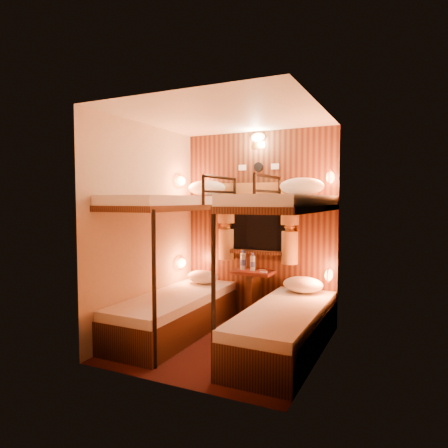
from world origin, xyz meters
The scene contains 22 objects.
floor centered at (0.00, 0.00, 0.00)m, with size 2.10×2.10×0.00m, color #38170F.
ceiling centered at (0.00, 0.00, 2.40)m, with size 2.10×2.10×0.00m, color silver.
wall_back centered at (0.00, 1.05, 1.20)m, with size 2.40×2.40×0.00m, color #C6B293.
wall_front centered at (0.00, -1.05, 1.20)m, with size 2.40×2.40×0.00m, color #C6B293.
wall_left centered at (-1.00, 0.00, 1.20)m, with size 2.40×2.40×0.00m, color #C6B293.
wall_right centered at (1.00, 0.00, 1.20)m, with size 2.40×2.40×0.00m, color #C6B293.
back_panel centered at (0.00, 1.04, 1.20)m, with size 2.00×0.03×2.40m, color #32160E.
bunk_left centered at (-0.65, 0.07, 0.56)m, with size 0.72×1.90×1.82m.
bunk_right centered at (0.65, 0.07, 0.56)m, with size 0.72×1.90×1.82m.
window centered at (0.00, 1.00, 1.18)m, with size 1.00×0.12×0.79m.
curtains centered at (0.00, 0.97, 1.26)m, with size 1.10×0.22×1.00m.
back_fixtures centered at (0.00, 1.00, 2.25)m, with size 0.54×0.09×0.48m.
reading_lamps centered at (0.00, 0.70, 1.24)m, with size 2.00×0.20×1.25m.
table centered at (0.00, 0.85, 0.41)m, with size 0.50×0.34×0.66m.
bottle_left centered at (-0.14, 0.85, 0.76)m, with size 0.07×0.07×0.25m.
bottle_right centered at (0.00, 0.83, 0.75)m, with size 0.06×0.06×0.22m.
sachet_a centered at (0.16, 0.80, 0.65)m, with size 0.09×0.07×0.01m, color silver.
sachet_b centered at (0.09, 0.93, 0.65)m, with size 0.08×0.06×0.01m, color silver.
pillow_lower_left centered at (-0.65, 0.73, 0.54)m, with size 0.42×0.30×0.17m, color silver.
pillow_lower_right centered at (0.65, 0.78, 0.55)m, with size 0.47×0.34×0.18m, color silver.
pillow_upper_left centered at (-0.65, 0.84, 1.69)m, with size 0.51×0.37×0.20m, color silver.
pillow_upper_right centered at (0.65, 0.67, 1.69)m, with size 0.50×0.36×0.20m, color silver.
Camera 1 is at (1.80, -3.76, 1.54)m, focal length 32.00 mm.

